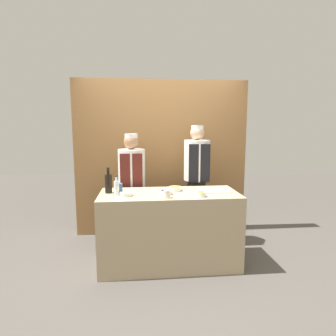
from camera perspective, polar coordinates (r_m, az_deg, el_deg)
ground_plane at (r=3.69m, az=0.23°, el=-18.78°), size 14.00×14.00×0.00m
cabinet_wall at (r=4.47m, az=-1.31°, el=2.10°), size 2.69×0.18×2.40m
counter at (r=3.51m, az=0.24°, el=-12.22°), size 1.66×0.71×0.90m
sauce_bowl_yellow at (r=3.48m, az=1.49°, el=-4.19°), size 0.16×0.16×0.05m
sauce_bowl_brown at (r=3.30m, az=-0.41°, el=-4.92°), size 0.14×0.14×0.05m
sauce_bowl_orange at (r=3.21m, az=6.72°, el=-5.27°), size 0.11×0.11×0.05m
sauce_bowl_purple at (r=3.26m, az=-8.52°, el=-5.22°), size 0.14×0.14×0.04m
cutting_board at (r=3.49m, az=9.76°, el=-4.58°), size 0.33×0.23×0.02m
bottle_soy at (r=3.42m, az=-12.01°, el=-2.99°), size 0.08×0.08×0.31m
bottle_clear at (r=3.30m, az=-10.41°, el=-3.90°), size 0.06×0.06×0.23m
cup_cream at (r=3.13m, az=-0.29°, el=-5.32°), size 0.07×0.07×0.09m
cup_blue at (r=3.47m, az=-9.87°, el=-3.95°), size 0.08×0.08×0.10m
chef_left at (r=3.97m, az=-7.32°, el=-3.76°), size 0.37×0.37×1.59m
chef_right at (r=4.04m, az=5.84°, el=-2.55°), size 0.37×0.37×1.71m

